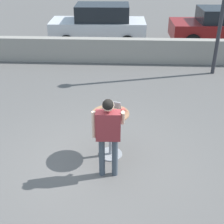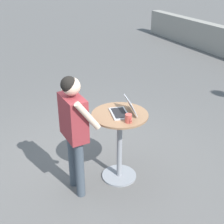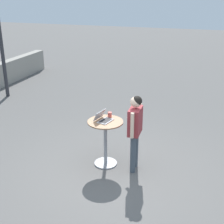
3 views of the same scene
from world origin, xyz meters
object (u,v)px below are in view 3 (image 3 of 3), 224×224
Objects in this scene: laptop at (103,119)px; standing_person at (135,124)px; coffee_mug at (110,115)px; cafe_table at (105,136)px.

laptop is 0.66m from standing_person.
coffee_mug is 0.08× the size of standing_person.
laptop reaches higher than coffee_mug.
standing_person is (-0.02, -0.66, -0.02)m from laptop.
cafe_table is 0.39m from laptop.
coffee_mug is 0.65m from standing_person.
standing_person reaches higher than cafe_table.
coffee_mug is at bearing 67.57° from standing_person.
coffee_mug reaches higher than cafe_table.
laptop is 3.24× the size of coffee_mug.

